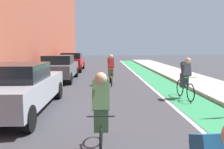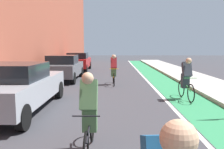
{
  "view_description": "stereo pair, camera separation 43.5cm",
  "coord_description": "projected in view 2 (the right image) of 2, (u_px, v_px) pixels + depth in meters",
  "views": [
    {
      "loc": [
        -0.16,
        3.2,
        2.04
      ],
      "look_at": [
        0.15,
        12.37,
        0.95
      ],
      "focal_mm": 37.6,
      "sensor_mm": 36.0,
      "label": 1
    },
    {
      "loc": [
        0.27,
        3.2,
        2.04
      ],
      "look_at": [
        0.15,
        12.37,
        0.95
      ],
      "focal_mm": 37.6,
      "sensor_mm": 36.0,
      "label": 2
    }
  ],
  "objects": [
    {
      "name": "bike_lane_paint",
      "position": [
        161.0,
        80.0,
        14.5
      ],
      "size": [
        1.6,
        39.2,
        0.0
      ],
      "primitive_type": "cube",
      "color": "#2D8451",
      "rests_on": "ground"
    },
    {
      "name": "parked_sedan_silver",
      "position": [
        16.0,
        86.0,
        7.41
      ],
      "size": [
        2.01,
        4.78,
        1.53
      ],
      "color": "#9EA0A8",
      "rests_on": "ground"
    },
    {
      "name": "parked_sedan_red",
      "position": [
        78.0,
        61.0,
        19.93
      ],
      "size": [
        1.91,
        4.43,
        1.53
      ],
      "color": "red",
      "rests_on": "ground"
    },
    {
      "name": "ground_plane",
      "position": [
        110.0,
        85.0,
        12.56
      ],
      "size": [
        86.24,
        86.24,
        0.0
      ],
      "primitive_type": "plane",
      "color": "#38383D"
    },
    {
      "name": "parked_sedan_gray",
      "position": [
        63.0,
        67.0,
        14.22
      ],
      "size": [
        1.94,
        4.34,
        1.53
      ],
      "color": "#595B60",
      "rests_on": "ground"
    },
    {
      "name": "cyclist_mid",
      "position": [
        89.0,
        112.0,
        4.48
      ],
      "size": [
        0.48,
        1.66,
        1.58
      ],
      "color": "black",
      "rests_on": "ground"
    },
    {
      "name": "lane_divider_stripe",
      "position": [
        146.0,
        80.0,
        14.52
      ],
      "size": [
        0.12,
        39.2,
        0.0
      ],
      "primitive_type": "cube",
      "color": "white",
      "rests_on": "ground"
    },
    {
      "name": "cyclist_trailing",
      "position": [
        186.0,
        79.0,
        9.03
      ],
      "size": [
        0.48,
        1.74,
        1.62
      ],
      "color": "black",
      "rests_on": "ground"
    },
    {
      "name": "sidewalk_right",
      "position": [
        195.0,
        79.0,
        14.47
      ],
      "size": [
        2.57,
        39.2,
        0.14
      ],
      "primitive_type": "cube",
      "color": "#A8A59E",
      "rests_on": "ground"
    },
    {
      "name": "cyclist_far",
      "position": [
        114.0,
        69.0,
        12.53
      ],
      "size": [
        0.48,
        1.75,
        1.63
      ],
      "color": "black",
      "rests_on": "ground"
    }
  ]
}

